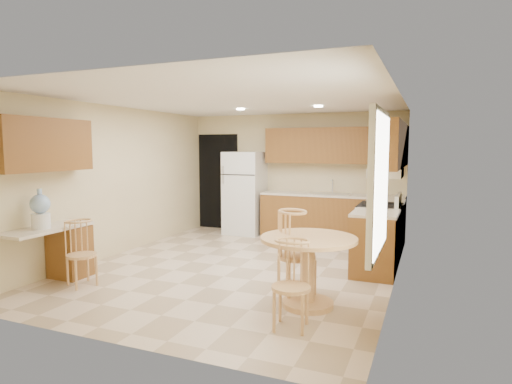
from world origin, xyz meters
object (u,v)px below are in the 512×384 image
at_px(dining_table, 308,261).
at_px(water_crock, 40,211).
at_px(stove, 379,232).
at_px(chair_table_a, 294,247).
at_px(refrigerator, 245,193).
at_px(chair_table_b, 288,278).
at_px(chair_desk, 76,248).

distance_m(dining_table, water_crock, 3.49).
bearing_deg(stove, water_crock, -143.04).
distance_m(dining_table, chair_table_a, 0.28).
distance_m(stove, dining_table, 2.39).
xyz_separation_m(refrigerator, dining_table, (2.35, -3.55, -0.33)).
xyz_separation_m(chair_table_a, chair_table_b, (0.21, -0.88, -0.10)).
distance_m(chair_table_b, water_crock, 3.43).
relative_size(dining_table, water_crock, 2.12).
bearing_deg(chair_desk, chair_table_b, 107.91).
bearing_deg(chair_desk, stove, 151.75).
distance_m(dining_table, chair_table_b, 0.74).
height_order(refrigerator, chair_desk, refrigerator).
relative_size(chair_table_a, chair_desk, 1.23).
bearing_deg(chair_table_a, chair_desk, -116.80).
bearing_deg(chair_table_b, dining_table, -96.81).
bearing_deg(water_crock, chair_desk, 15.72).
xyz_separation_m(chair_table_a, chair_desk, (-2.74, -0.64, -0.12)).
relative_size(refrigerator, chair_table_b, 1.93).
height_order(stove, chair_table_b, stove).
height_order(dining_table, chair_table_b, chair_table_b).
height_order(refrigerator, stove, refrigerator).
bearing_deg(refrigerator, chair_table_b, -61.28).
relative_size(chair_table_a, chair_table_b, 1.18).
relative_size(chair_table_b, chair_desk, 1.04).
relative_size(chair_desk, water_crock, 1.66).
relative_size(refrigerator, chair_table_a, 1.63).
relative_size(stove, dining_table, 1.00).
height_order(stove, water_crock, water_crock).
distance_m(stove, chair_table_a, 2.31).
height_order(chair_desk, water_crock, water_crock).
relative_size(chair_table_b, water_crock, 1.72).
height_order(dining_table, chair_desk, chair_desk).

